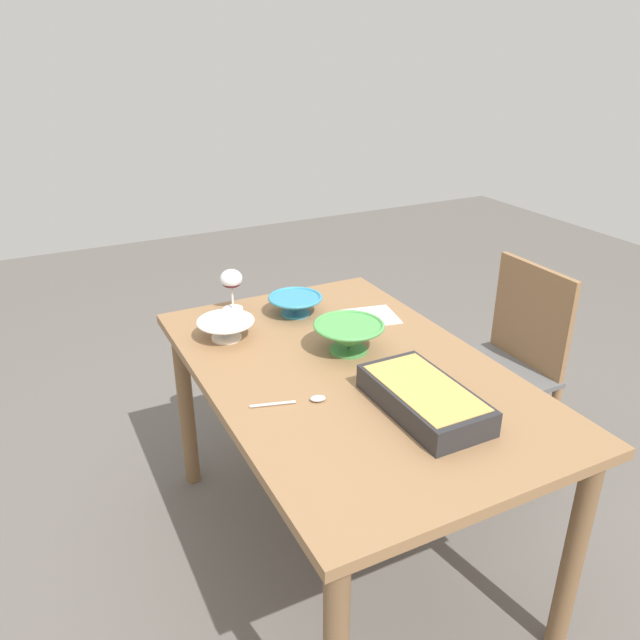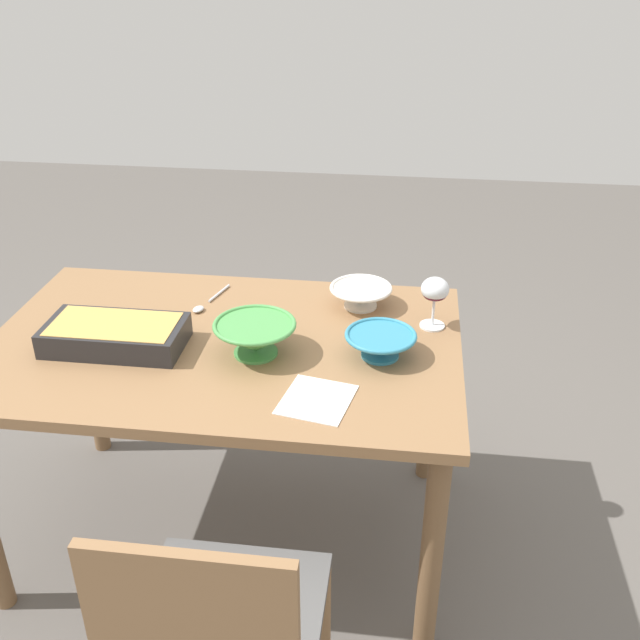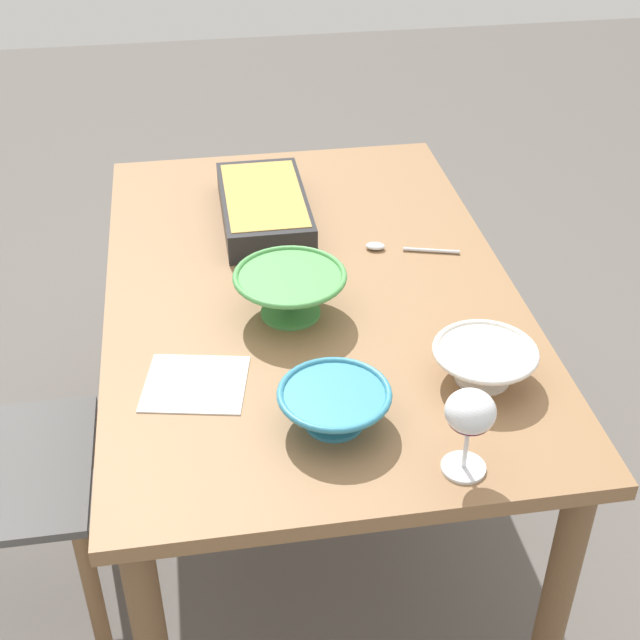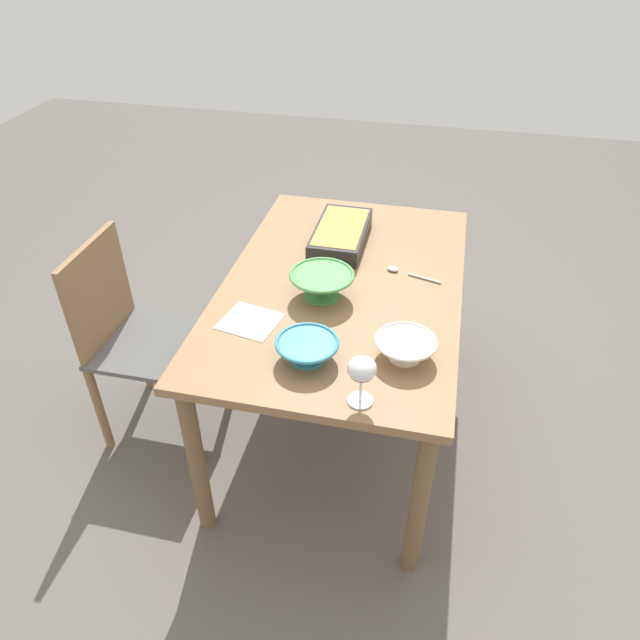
{
  "view_description": "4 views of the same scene",
  "coord_description": "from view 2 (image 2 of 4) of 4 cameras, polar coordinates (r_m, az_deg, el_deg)",
  "views": [
    {
      "loc": [
        -1.45,
        0.84,
        1.66
      ],
      "look_at": [
        0.24,
        -0.02,
        0.79
      ],
      "focal_mm": 34.96,
      "sensor_mm": 36.0,
      "label": 1
    },
    {
      "loc": [
        0.51,
        -1.77,
        1.78
      ],
      "look_at": [
        0.28,
        -0.02,
        0.83
      ],
      "focal_mm": 41.23,
      "sensor_mm": 36.0,
      "label": 2
    },
    {
      "loc": [
        1.6,
        -0.23,
        1.77
      ],
      "look_at": [
        0.25,
        -0.02,
        0.81
      ],
      "focal_mm": 50.13,
      "sensor_mm": 36.0,
      "label": 3
    },
    {
      "loc": [
        1.78,
        0.32,
        1.92
      ],
      "look_at": [
        0.31,
        -0.02,
        0.78
      ],
      "focal_mm": 32.9,
      "sensor_mm": 36.0,
      "label": 4
    }
  ],
  "objects": [
    {
      "name": "dining_table",
      "position": [
        2.17,
        -7.35,
        -3.74
      ],
      "size": [
        1.35,
        0.87,
        0.73
      ],
      "color": "olive",
      "rests_on": "ground_plane"
    },
    {
      "name": "mixing_bowl",
      "position": [
        2.02,
        -5.06,
        -1.29
      ],
      "size": [
        0.23,
        0.23,
        0.1
      ],
      "color": "#4C994C",
      "rests_on": "dining_table"
    },
    {
      "name": "wine_glass",
      "position": [
        2.15,
        8.9,
        2.16
      ],
      "size": [
        0.08,
        0.08,
        0.16
      ],
      "color": "white",
      "rests_on": "dining_table"
    },
    {
      "name": "small_bowl",
      "position": [
        2.28,
        3.18,
        1.95
      ],
      "size": [
        0.19,
        0.19,
        0.07
      ],
      "color": "white",
      "rests_on": "dining_table"
    },
    {
      "name": "casserole_dish",
      "position": [
        2.14,
        -15.62,
        -1.03
      ],
      "size": [
        0.39,
        0.2,
        0.07
      ],
      "color": "#262628",
      "rests_on": "dining_table"
    },
    {
      "name": "napkin",
      "position": [
        1.85,
        -0.25,
        -6.19
      ],
      "size": [
        0.2,
        0.21,
        0.0
      ],
      "primitive_type": "cube",
      "rotation": [
        0.0,
        0.0,
        -0.2
      ],
      "color": "white",
      "rests_on": "dining_table"
    },
    {
      "name": "ground_plane",
      "position": [
        2.56,
        -6.45,
        -15.94
      ],
      "size": [
        8.0,
        8.0,
        0.0
      ],
      "primitive_type": "plane",
      "color": "#5B5651"
    },
    {
      "name": "serving_bowl",
      "position": [
        2.02,
        4.71,
        -1.8
      ],
      "size": [
        0.2,
        0.2,
        0.07
      ],
      "color": "teal",
      "rests_on": "dining_table"
    },
    {
      "name": "serving_spoon",
      "position": [
        2.32,
        -8.92,
        1.23
      ],
      "size": [
        0.08,
        0.21,
        0.01
      ],
      "color": "silver",
      "rests_on": "dining_table"
    }
  ]
}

